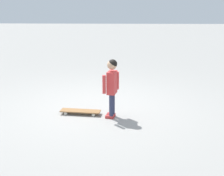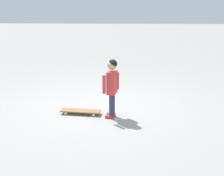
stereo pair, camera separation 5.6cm
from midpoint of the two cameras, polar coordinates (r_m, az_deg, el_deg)
ground_plane at (r=5.81m, az=-3.34°, el=-3.65°), size 50.00×50.00×0.00m
child_person at (r=5.06m, az=-0.33°, el=1.16°), size 0.33×0.28×1.06m
skateboard at (r=5.42m, az=-6.52°, el=-4.55°), size 0.26×0.76×0.07m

